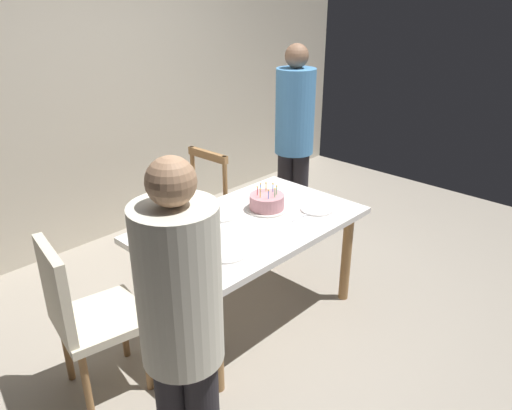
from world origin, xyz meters
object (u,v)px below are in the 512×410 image
plate_near_celebrant (227,254)px  plate_near_guest (317,209)px  person_guest (294,135)px  plate_far_side (221,215)px  birthday_cake (267,203)px  chair_upholstered (83,312)px  chair_spindle_back (194,217)px  person_celebrant (182,328)px  dining_table (251,235)px

plate_near_celebrant → plate_near_guest: same height
person_guest → plate_far_side: bearing=-164.0°
birthday_cake → chair_upholstered: 1.34m
birthday_cake → chair_spindle_back: chair_spindle_back is taller
person_guest → person_celebrant: bearing=-150.3°
dining_table → chair_upholstered: chair_upholstered is taller
birthday_cake → person_celebrant: 1.54m
chair_upholstered → plate_near_guest: bearing=-13.0°
dining_table → chair_spindle_back: chair_spindle_back is taller
plate_near_celebrant → birthday_cake: bearing=22.3°
person_celebrant → chair_upholstered: bearing=89.5°
chair_spindle_back → person_celebrant: 2.00m
plate_near_guest → dining_table: bearing=155.3°
chair_upholstered → plate_near_celebrant: bearing=-26.6°
plate_far_side → person_guest: person_guest is taller
plate_near_guest → person_guest: person_guest is taller
birthday_cake → person_guest: (0.86, 0.48, 0.20)m
birthday_cake → chair_spindle_back: 0.78m
plate_near_guest → chair_spindle_back: 1.04m
chair_spindle_back → person_guest: (0.91, -0.24, 0.51)m
person_celebrant → plate_near_guest: bearing=18.5°
person_guest → dining_table: bearing=-153.7°
dining_table → chair_upholstered: (-1.11, 0.16, -0.10)m
chair_upholstered → person_guest: (2.17, 0.37, 0.44)m
plate_near_celebrant → plate_near_guest: size_ratio=1.00×
person_celebrant → chair_spindle_back: bearing=49.3°
chair_spindle_back → person_celebrant: (-1.27, -1.48, 0.45)m
birthday_cake → chair_spindle_back: (-0.05, 0.71, -0.32)m
plate_near_celebrant → chair_upholstered: 0.82m
plate_far_side → dining_table: bearing=-70.1°
dining_table → plate_far_side: (-0.07, 0.20, 0.10)m
dining_table → plate_near_guest: bearing=-24.7°
chair_upholstered → dining_table: bearing=-8.1°
chair_upholstered → person_celebrant: size_ratio=0.60×
plate_far_side → birthday_cake: bearing=-28.0°
birthday_cake → plate_far_side: bearing=152.0°
person_celebrant → person_guest: person_guest is taller
dining_table → chair_spindle_back: 0.80m
dining_table → chair_spindle_back: (0.16, 0.76, -0.17)m
plate_near_celebrant → chair_spindle_back: bearing=60.2°
plate_near_celebrant → person_celebrant: (-0.72, -0.52, 0.17)m
plate_near_guest → person_guest: size_ratio=0.13×
dining_table → plate_near_guest: size_ratio=6.56×
dining_table → person_celebrant: size_ratio=0.91×
dining_table → birthday_cake: size_ratio=5.15×
person_guest → birthday_cake: bearing=-150.9°
person_celebrant → person_guest: (2.18, 1.24, 0.07)m
dining_table → chair_upholstered: size_ratio=1.52×
plate_far_side → plate_near_guest: (0.50, -0.40, 0.00)m
plate_far_side → chair_spindle_back: chair_spindle_back is taller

